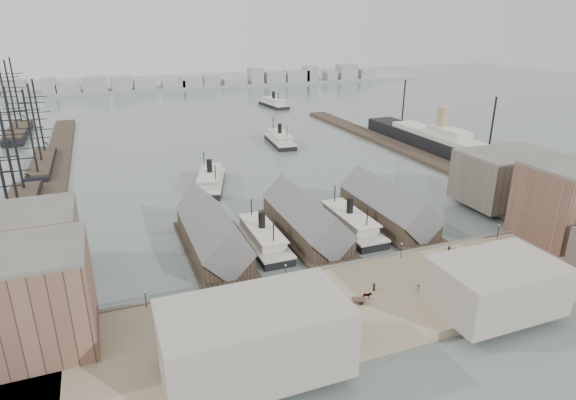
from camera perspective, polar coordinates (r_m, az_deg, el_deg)
name	(u,v)px	position (r m, az deg, el deg)	size (l,w,h in m)	color
ground	(332,263)	(120.24, 5.25, -7.40)	(900.00, 900.00, 0.00)	#525F5C
quay	(374,300)	(104.74, 10.21, -11.63)	(180.00, 30.00, 2.00)	gray
seawall	(342,268)	(115.65, 6.42, -8.01)	(180.00, 1.20, 2.30)	#59544C
west_wharf	(54,175)	(203.16, -25.95, 2.66)	(10.00, 220.00, 1.60)	#2D231C
east_wharf	(397,147)	(230.50, 12.82, 6.20)	(10.00, 180.00, 1.60)	#2D231C
ferry_shed_west	(212,235)	(124.82, -8.99, -4.10)	(14.00, 42.00, 12.60)	#2D231C
ferry_shed_center	(305,220)	(132.02, 2.07, -2.43)	(14.00, 42.00, 12.60)	#2D231C
ferry_shed_east	(387,208)	(143.64, 11.65, -0.90)	(14.00, 42.00, 12.60)	#2D231C
warehouse_west_back	(16,245)	(123.88, -29.52, -4.69)	(26.00, 20.00, 14.00)	#60564C
warehouse_east_back	(506,178)	(166.63, 24.41, 2.43)	(28.00, 20.00, 15.00)	#60564C
street_bldg_center	(496,285)	(105.08, 23.39, -9.25)	(24.00, 16.00, 10.00)	gray
street_bldg_west	(255,338)	(81.15, -3.97, -16.00)	(30.00, 16.00, 12.00)	gray
lamp_post_far_w	(145,296)	(101.63, -16.57, -10.86)	(0.44, 0.44, 3.92)	black
lamp_post_near_w	(286,269)	(106.98, -0.28, -8.22)	(0.44, 0.44, 3.92)	black
lamp_post_near_e	(401,247)	(119.83, 13.29, -5.48)	(0.44, 0.44, 3.92)	black
lamp_post_far_e	(498,229)	(138.11, 23.68, -3.15)	(0.44, 0.44, 3.92)	black
far_shore	(156,85)	(434.27, -15.43, 13.01)	(500.00, 40.00, 15.72)	gray
ferry_docked_west	(262,237)	(127.60, -3.09, -4.42)	(8.44, 28.13, 10.05)	black
ferry_docked_east	(349,222)	(137.22, 7.26, -2.65)	(8.83, 29.45, 10.52)	black
ferry_open_near	(210,180)	(174.00, -9.20, 2.35)	(17.39, 31.13, 10.65)	black
ferry_open_mid	(280,139)	(231.98, -0.97, 7.23)	(11.45, 30.19, 10.54)	black
ferry_open_far	(274,103)	(335.17, -1.72, 11.42)	(12.66, 31.56, 10.97)	black
sailing_ship_near	(16,216)	(160.66, -29.51, -1.65)	(9.07, 62.50, 37.30)	black
sailing_ship_mid	(42,163)	(215.92, -27.11, 3.89)	(8.17, 47.23, 33.60)	black
sailing_ship_far	(18,131)	(283.94, -29.36, 7.14)	(9.19, 51.06, 37.78)	black
ocean_steamer	(439,142)	(228.38, 17.52, 6.54)	(13.88, 101.46, 20.29)	black
tram	(496,259)	(122.87, 23.39, -6.46)	(4.11, 10.72, 3.72)	black
horse_cart_left	(193,309)	(99.05, -11.20, -12.55)	(4.74, 2.02, 1.51)	black
horse_cart_center	(364,297)	(102.06, 9.04, -11.30)	(4.95, 2.70, 1.57)	black
horse_cart_right	(429,285)	(109.32, 16.42, -9.63)	(4.80, 2.86, 1.54)	black
pedestrian_0	(168,318)	(97.19, -14.00, -13.44)	(0.64, 0.47, 1.77)	black
pedestrian_1	(167,327)	(95.08, -14.15, -14.38)	(0.76, 0.59, 1.56)	black
pedestrian_2	(273,285)	(105.02, -1.82, -9.99)	(1.12, 0.64, 1.73)	black
pedestrian_3	(337,302)	(99.90, 5.84, -11.90)	(0.95, 0.39, 1.61)	black
pedestrian_4	(374,287)	(105.81, 10.16, -10.08)	(0.85, 0.55, 1.74)	black
pedestrian_5	(430,287)	(108.63, 16.44, -9.82)	(0.61, 0.44, 1.66)	black
pedestrian_6	(449,249)	(126.39, 18.55, -5.53)	(0.87, 0.68, 1.80)	black
pedestrian_7	(527,280)	(119.01, 26.46, -8.48)	(1.01, 0.58, 1.56)	black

